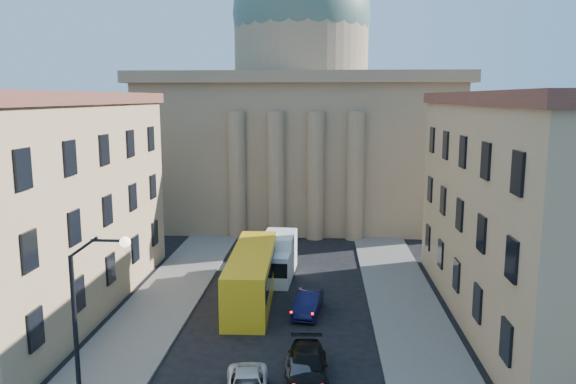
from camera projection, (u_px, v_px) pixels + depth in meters
name	position (u px, v px, depth m)	size (l,w,h in m)	color
sidewalk_left	(136.00, 336.00, 34.01)	(5.00, 60.00, 0.15)	#63605B
sidewalk_right	(419.00, 343.00, 32.97)	(5.00, 60.00, 0.15)	#63605B
church	(301.00, 118.00, 68.40)	(68.02, 28.76, 36.60)	#876D53
building_left	(25.00, 203.00, 37.24)	(11.60, 26.60, 14.70)	tan
building_right	(550.00, 209.00, 35.17)	(11.60, 26.60, 14.70)	tan
street_lamp	(87.00, 319.00, 23.20)	(2.62, 0.44, 8.83)	black
car_right_mid	(307.00, 366.00, 28.82)	(2.06, 5.07, 1.47)	black
car_right_far	(300.00, 374.00, 28.13)	(1.49, 3.71, 1.26)	#535359
car_right_distant	(308.00, 303.00, 37.59)	(1.55, 4.45, 1.47)	black
city_bus	(252.00, 274.00, 40.12)	(3.18, 12.52, 3.51)	yellow
box_truck	(278.00, 258.00, 45.01)	(2.78, 6.35, 3.42)	silver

